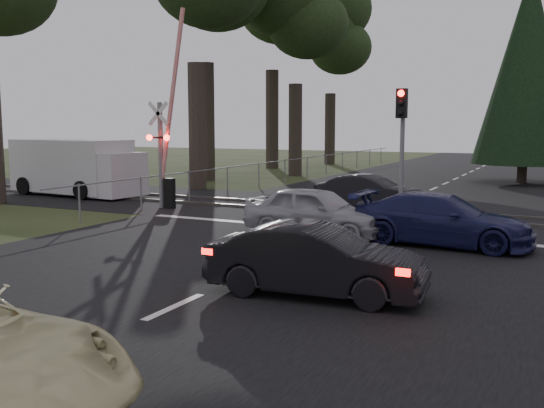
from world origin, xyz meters
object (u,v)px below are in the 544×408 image
Objects in this scene: white_van at (79,167)px; crossing_signal at (166,151)px; traffic_signal_center at (402,131)px; dark_hatchback at (316,261)px; blue_sedan at (441,220)px; dark_car_far at (370,193)px; silver_car at (316,212)px.

crossing_signal is at bearing -11.85° from white_van.
crossing_signal is at bearing -173.85° from traffic_signal_center.
dark_hatchback is 0.61× the size of white_van.
white_van reaches higher than blue_sedan.
dark_car_far is at bearing 131.01° from traffic_signal_center.
crossing_signal is 1.12× the size of white_van.
silver_car is 3.29m from blue_sedan.
white_van is at bearing 176.79° from traffic_signal_center.
dark_car_far is (-2.34, 10.73, 0.00)m from dark_hatchback.
dark_hatchback is 1.00× the size of dark_car_far.
traffic_signal_center reaches higher than white_van.
dark_car_far is (-1.50, 1.72, -2.18)m from traffic_signal_center.
silver_car reaches higher than dark_car_far.
dark_car_far reaches higher than dark_hatchback.
blue_sedan reaches higher than dark_car_far.
silver_car is 1.03× the size of dark_car_far.
silver_car reaches higher than blue_sedan.
dark_hatchback is 5.72m from blue_sedan.
dark_car_far is at bearing 8.68° from white_van.
dark_car_far is at bearing 21.06° from crossing_signal.
traffic_signal_center reaches higher than blue_sedan.
blue_sedan is 1.16× the size of dark_car_far.
dark_hatchback is at bearing 172.02° from blue_sedan.
traffic_signal_center is 0.92× the size of blue_sedan.
dark_hatchback is (0.84, -9.01, -2.18)m from traffic_signal_center.
dark_car_far is at bearing 7.06° from dark_hatchback.
crossing_signal reaches higher than blue_sedan.
crossing_signal is 6.05m from white_van.
crossing_signal is 1.83× the size of dark_hatchback.
dark_hatchback is at bearing -163.69° from dark_car_far.
silver_car is 13.44m from white_van.
white_van reaches higher than dark_car_far.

